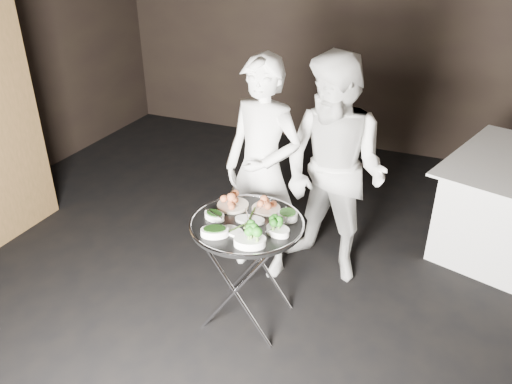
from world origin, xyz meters
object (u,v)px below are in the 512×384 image
at_px(tray_stand, 247,268).
at_px(waiter_left, 262,170).
at_px(waiter_right, 334,172).
at_px(serving_tray, 247,224).

distance_m(tray_stand, waiter_left, 0.78).
bearing_deg(tray_stand, waiter_right, 65.14).
height_order(tray_stand, serving_tray, serving_tray).
bearing_deg(serving_tray, waiter_right, 65.14).
relative_size(waiter_left, waiter_right, 0.98).
relative_size(serving_tray, waiter_right, 0.42).
relative_size(serving_tray, waiter_left, 0.43).
relative_size(tray_stand, waiter_left, 0.45).
relative_size(tray_stand, waiter_right, 0.44).
height_order(serving_tray, waiter_right, waiter_right).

